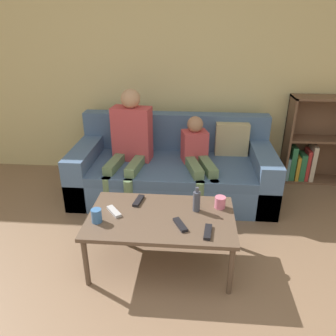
# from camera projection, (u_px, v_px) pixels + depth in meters

# --- Properties ---
(wall_back) EXTENTS (12.00, 0.06, 2.60)m
(wall_back) POSITION_uv_depth(u_px,v_px,m) (173.00, 66.00, 3.74)
(wall_back) COLOR beige
(wall_back) RESTS_ON ground_plane
(couch) EXTENTS (2.11, 0.98, 0.81)m
(couch) POSITION_uv_depth(u_px,v_px,m) (174.00, 170.00, 3.61)
(couch) COLOR #4C6B93
(couch) RESTS_ON ground_plane
(bookshelf) EXTENTS (0.77, 0.28, 1.02)m
(bookshelf) POSITION_uv_depth(u_px,v_px,m) (313.00, 147.00, 3.85)
(bookshelf) COLOR brown
(bookshelf) RESTS_ON ground_plane
(coffee_table) EXTENTS (1.11, 0.67, 0.43)m
(coffee_table) POSITION_uv_depth(u_px,v_px,m) (161.00, 220.00, 2.50)
(coffee_table) COLOR brown
(coffee_table) RESTS_ON ground_plane
(person_adult) EXTENTS (0.44, 0.70, 1.15)m
(person_adult) POSITION_uv_depth(u_px,v_px,m) (130.00, 139.00, 3.41)
(person_adult) COLOR #66845B
(person_adult) RESTS_ON ground_plane
(person_child) EXTENTS (0.40, 0.70, 0.88)m
(person_child) POSITION_uv_depth(u_px,v_px,m) (198.00, 157.00, 3.37)
(person_child) COLOR #66845B
(person_child) RESTS_ON ground_plane
(cup_near) EXTENTS (0.08, 0.08, 0.10)m
(cup_near) POSITION_uv_depth(u_px,v_px,m) (97.00, 216.00, 2.39)
(cup_near) COLOR #3D70B2
(cup_near) RESTS_ON coffee_table
(cup_far) EXTENTS (0.09, 0.09, 0.09)m
(cup_far) POSITION_uv_depth(u_px,v_px,m) (220.00, 202.00, 2.57)
(cup_far) COLOR pink
(cup_far) RESTS_ON coffee_table
(tv_remote_0) EXTENTS (0.12, 0.17, 0.02)m
(tv_remote_0) POSITION_uv_depth(u_px,v_px,m) (180.00, 225.00, 2.36)
(tv_remote_0) COLOR black
(tv_remote_0) RESTS_ON coffee_table
(tv_remote_1) EXTENTS (0.14, 0.16, 0.02)m
(tv_remote_1) POSITION_uv_depth(u_px,v_px,m) (114.00, 211.00, 2.52)
(tv_remote_1) COLOR #B7B7BC
(tv_remote_1) RESTS_ON coffee_table
(tv_remote_2) EXTENTS (0.07, 0.17, 0.02)m
(tv_remote_2) POSITION_uv_depth(u_px,v_px,m) (208.00, 232.00, 2.28)
(tv_remote_2) COLOR black
(tv_remote_2) RESTS_ON coffee_table
(tv_remote_3) EXTENTS (0.07, 0.18, 0.02)m
(tv_remote_3) POSITION_uv_depth(u_px,v_px,m) (138.00, 201.00, 2.67)
(tv_remote_3) COLOR black
(tv_remote_3) RESTS_ON coffee_table
(bottle) EXTENTS (0.06, 0.06, 0.20)m
(bottle) POSITION_uv_depth(u_px,v_px,m) (197.00, 201.00, 2.51)
(bottle) COLOR #424756
(bottle) RESTS_ON coffee_table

